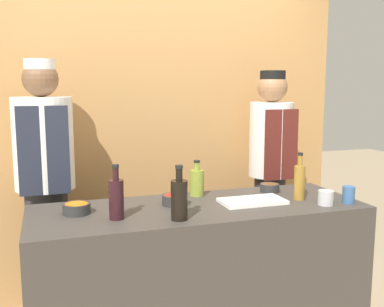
# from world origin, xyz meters

# --- Properties ---
(cabinet_wall) EXTENTS (2.95, 0.18, 2.40)m
(cabinet_wall) POSITION_xyz_m (0.00, 1.09, 1.20)
(cabinet_wall) COLOR #B7844C
(cabinet_wall) RESTS_ON ground_plane
(counter) EXTENTS (1.87, 0.66, 0.93)m
(counter) POSITION_xyz_m (0.00, 0.00, 0.47)
(counter) COLOR #3D3833
(counter) RESTS_ON ground_plane
(sauce_bowl_orange) EXTENTS (0.15, 0.15, 0.06)m
(sauce_bowl_orange) POSITION_xyz_m (-0.67, 0.06, 0.96)
(sauce_bowl_orange) COLOR #2D2D2D
(sauce_bowl_orange) RESTS_ON counter
(sauce_bowl_brown) EXTENTS (0.12, 0.12, 0.05)m
(sauce_bowl_brown) POSITION_xyz_m (0.54, 0.19, 0.96)
(sauce_bowl_brown) COLOR #2D2D2D
(sauce_bowl_brown) RESTS_ON counter
(sauce_bowl_red) EXTENTS (0.15, 0.15, 0.06)m
(sauce_bowl_red) POSITION_xyz_m (-0.12, 0.07, 0.96)
(sauce_bowl_red) COLOR #2D2D2D
(sauce_bowl_red) RESTS_ON counter
(cutting_board) EXTENTS (0.37, 0.20, 0.02)m
(cutting_board) POSITION_xyz_m (0.31, -0.03, 0.94)
(cutting_board) COLOR white
(cutting_board) RESTS_ON counter
(bottle_oil) EXTENTS (0.09, 0.09, 0.22)m
(bottle_oil) POSITION_xyz_m (0.06, 0.24, 1.02)
(bottle_oil) COLOR olive
(bottle_oil) RESTS_ON counter
(bottle_wine) EXTENTS (0.08, 0.08, 0.28)m
(bottle_wine) POSITION_xyz_m (-0.48, -0.10, 1.04)
(bottle_wine) COLOR black
(bottle_wine) RESTS_ON counter
(bottle_vinegar) EXTENTS (0.07, 0.07, 0.28)m
(bottle_vinegar) POSITION_xyz_m (0.61, -0.05, 1.04)
(bottle_vinegar) COLOR olive
(bottle_vinegar) RESTS_ON counter
(bottle_soy) EXTENTS (0.09, 0.09, 0.28)m
(bottle_soy) POSITION_xyz_m (-0.18, -0.21, 1.04)
(bottle_soy) COLOR black
(bottle_soy) RESTS_ON counter
(cup_steel) EXTENTS (0.09, 0.09, 0.08)m
(cup_steel) POSITION_xyz_m (0.69, -0.20, 0.97)
(cup_steel) COLOR #B7B7BC
(cup_steel) RESTS_ON counter
(cup_blue) EXTENTS (0.07, 0.07, 0.10)m
(cup_blue) POSITION_xyz_m (0.84, -0.20, 0.98)
(cup_blue) COLOR #386093
(cup_blue) RESTS_ON counter
(chef_left) EXTENTS (0.38, 0.38, 1.77)m
(chef_left) POSITION_xyz_m (-0.82, 0.71, 0.96)
(chef_left) COLOR #28282D
(chef_left) RESTS_ON ground_plane
(chef_right) EXTENTS (0.33, 0.33, 1.71)m
(chef_right) POSITION_xyz_m (0.82, 0.71, 0.94)
(chef_right) COLOR #28282D
(chef_right) RESTS_ON ground_plane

